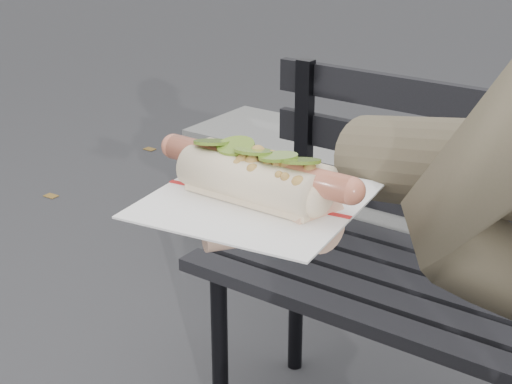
# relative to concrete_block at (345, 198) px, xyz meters

# --- Properties ---
(concrete_block) EXTENTS (1.20, 0.40, 0.40)m
(concrete_block) POSITION_rel_concrete_block_xyz_m (0.00, 0.00, 0.00)
(concrete_block) COLOR slate
(concrete_block) RESTS_ON ground
(held_hotdog) EXTENTS (0.63, 0.31, 0.20)m
(held_hotdog) POSITION_rel_concrete_block_xyz_m (1.07, -1.72, 0.86)
(held_hotdog) COLOR #4D4633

